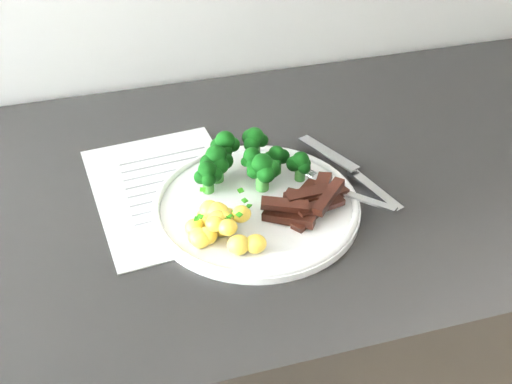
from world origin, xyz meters
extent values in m
cube|color=silver|center=(-0.15, 1.68, 0.93)|extent=(0.21, 0.29, 0.00)
cube|color=slate|center=(-0.14, 1.76, 0.93)|extent=(0.13, 0.01, 0.00)
cube|color=slate|center=(-0.15, 1.74, 0.93)|extent=(0.12, 0.01, 0.00)
cube|color=slate|center=(-0.15, 1.72, 0.93)|extent=(0.12, 0.01, 0.00)
cube|color=slate|center=(-0.15, 1.70, 0.93)|extent=(0.11, 0.01, 0.00)
cube|color=slate|center=(-0.15, 1.68, 0.93)|extent=(0.11, 0.01, 0.00)
cube|color=slate|center=(-0.15, 1.66, 0.93)|extent=(0.10, 0.01, 0.00)
cube|color=slate|center=(-0.15, 1.64, 0.93)|extent=(0.10, 0.01, 0.00)
cube|color=slate|center=(-0.16, 1.62, 0.93)|extent=(0.10, 0.01, 0.00)
cylinder|color=white|center=(-0.05, 1.61, 0.93)|extent=(0.27, 0.27, 0.01)
torus|color=white|center=(-0.05, 1.61, 0.94)|extent=(0.27, 0.27, 0.01)
cylinder|color=#2B6822|center=(-0.04, 1.66, 0.95)|extent=(0.01, 0.01, 0.02)
sphere|color=black|center=(-0.03, 1.66, 0.97)|extent=(0.02, 0.02, 0.02)
sphere|color=black|center=(-0.04, 1.67, 0.97)|extent=(0.01, 0.01, 0.01)
sphere|color=black|center=(-0.05, 1.66, 0.97)|extent=(0.01, 0.01, 0.01)
sphere|color=black|center=(-0.04, 1.65, 0.97)|extent=(0.01, 0.01, 0.01)
sphere|color=black|center=(-0.04, 1.66, 0.98)|extent=(0.02, 0.02, 0.02)
cylinder|color=#2B6822|center=(0.00, 1.67, 0.95)|extent=(0.01, 0.01, 0.02)
sphere|color=black|center=(0.01, 1.67, 0.96)|extent=(0.02, 0.02, 0.02)
sphere|color=black|center=(0.00, 1.68, 0.96)|extent=(0.02, 0.02, 0.02)
sphere|color=black|center=(-0.01, 1.67, 0.96)|extent=(0.02, 0.02, 0.02)
sphere|color=black|center=(0.00, 1.66, 0.96)|extent=(0.01, 0.01, 0.01)
sphere|color=black|center=(0.00, 1.67, 0.97)|extent=(0.02, 0.02, 0.02)
cylinder|color=#2B6822|center=(-0.08, 1.67, 0.95)|extent=(0.02, 0.02, 0.02)
sphere|color=black|center=(-0.07, 1.67, 0.97)|extent=(0.02, 0.02, 0.02)
sphere|color=black|center=(-0.08, 1.68, 0.97)|extent=(0.02, 0.02, 0.02)
sphere|color=black|center=(-0.09, 1.67, 0.97)|extent=(0.03, 0.03, 0.03)
sphere|color=black|center=(-0.08, 1.66, 0.97)|extent=(0.02, 0.02, 0.02)
sphere|color=black|center=(-0.08, 1.67, 0.98)|extent=(0.03, 0.03, 0.03)
cylinder|color=#2B6822|center=(-0.02, 1.70, 0.96)|extent=(0.02, 0.02, 0.02)
sphere|color=black|center=(-0.01, 1.70, 0.97)|extent=(0.02, 0.02, 0.02)
sphere|color=black|center=(-0.03, 1.71, 0.97)|extent=(0.02, 0.02, 0.02)
sphere|color=black|center=(-0.03, 1.69, 0.97)|extent=(0.02, 0.02, 0.02)
sphere|color=black|center=(-0.02, 1.70, 0.98)|extent=(0.03, 0.03, 0.03)
cylinder|color=#2B6822|center=(-0.07, 1.69, 0.96)|extent=(0.02, 0.02, 0.02)
sphere|color=black|center=(-0.05, 1.69, 0.97)|extent=(0.02, 0.02, 0.02)
sphere|color=black|center=(-0.07, 1.70, 0.97)|extent=(0.02, 0.02, 0.02)
sphere|color=black|center=(-0.08, 1.70, 0.97)|extent=(0.02, 0.02, 0.02)
sphere|color=black|center=(-0.07, 1.68, 0.97)|extent=(0.02, 0.02, 0.02)
sphere|color=black|center=(-0.07, 1.69, 0.98)|extent=(0.03, 0.03, 0.03)
cylinder|color=#2B6822|center=(0.03, 1.64, 0.95)|extent=(0.01, 0.01, 0.02)
sphere|color=black|center=(0.03, 1.65, 0.96)|extent=(0.01, 0.01, 0.01)
sphere|color=black|center=(0.03, 1.65, 0.96)|extent=(0.02, 0.02, 0.02)
sphere|color=black|center=(0.02, 1.65, 0.96)|extent=(0.02, 0.02, 0.02)
sphere|color=black|center=(0.03, 1.64, 0.96)|extent=(0.02, 0.02, 0.02)
sphere|color=black|center=(0.03, 1.64, 0.97)|extent=(0.02, 0.02, 0.02)
cylinder|color=#2B6822|center=(-0.10, 1.65, 0.95)|extent=(0.02, 0.02, 0.02)
sphere|color=black|center=(-0.09, 1.65, 0.96)|extent=(0.02, 0.02, 0.02)
sphere|color=black|center=(-0.10, 1.66, 0.96)|extent=(0.02, 0.02, 0.02)
sphere|color=black|center=(-0.11, 1.65, 0.96)|extent=(0.02, 0.02, 0.02)
sphere|color=black|center=(-0.10, 1.64, 0.96)|extent=(0.02, 0.02, 0.02)
sphere|color=black|center=(-0.10, 1.65, 0.97)|extent=(0.02, 0.02, 0.02)
cylinder|color=#2B6822|center=(-0.03, 1.64, 0.95)|extent=(0.02, 0.02, 0.02)
sphere|color=black|center=(-0.02, 1.63, 0.97)|extent=(0.03, 0.03, 0.03)
sphere|color=black|center=(-0.03, 1.65, 0.97)|extent=(0.02, 0.02, 0.02)
sphere|color=black|center=(-0.04, 1.64, 0.97)|extent=(0.02, 0.02, 0.02)
sphere|color=black|center=(-0.03, 1.63, 0.97)|extent=(0.02, 0.02, 0.02)
sphere|color=black|center=(-0.03, 1.64, 0.98)|extent=(0.03, 0.03, 0.03)
ellipsoid|color=#FCE75B|center=(-0.10, 1.56, 0.94)|extent=(0.02, 0.02, 0.02)
ellipsoid|color=#FCE75B|center=(-0.13, 1.56, 0.94)|extent=(0.03, 0.02, 0.02)
ellipsoid|color=#FCE75B|center=(-0.13, 1.55, 0.94)|extent=(0.02, 0.02, 0.02)
ellipsoid|color=#FCE75B|center=(-0.10, 1.57, 0.95)|extent=(0.03, 0.03, 0.02)
ellipsoid|color=#FCE75B|center=(-0.13, 1.55, 0.94)|extent=(0.02, 0.02, 0.02)
ellipsoid|color=#FCE75B|center=(-0.10, 1.57, 0.95)|extent=(0.03, 0.03, 0.03)
ellipsoid|color=#FCE75B|center=(-0.09, 1.59, 0.94)|extent=(0.02, 0.02, 0.02)
ellipsoid|color=#FCE75B|center=(-0.10, 1.57, 0.94)|extent=(0.02, 0.02, 0.02)
ellipsoid|color=#FCE75B|center=(-0.11, 1.59, 0.94)|extent=(0.02, 0.02, 0.02)
ellipsoid|color=#FCE75B|center=(-0.12, 1.56, 0.94)|extent=(0.02, 0.02, 0.02)
ellipsoid|color=#FCE75B|center=(-0.09, 1.53, 0.95)|extent=(0.03, 0.02, 0.03)
ellipsoid|color=#FCE75B|center=(-0.13, 1.58, 0.94)|extent=(0.02, 0.02, 0.02)
ellipsoid|color=#FCE75B|center=(-0.11, 1.56, 0.96)|extent=(0.03, 0.02, 0.02)
ellipsoid|color=#FCE75B|center=(-0.10, 1.58, 0.96)|extent=(0.02, 0.02, 0.02)
ellipsoid|color=#FCE75B|center=(-0.10, 1.56, 0.96)|extent=(0.02, 0.02, 0.02)
ellipsoid|color=#FCE75B|center=(-0.11, 1.58, 0.96)|extent=(0.03, 0.02, 0.02)
ellipsoid|color=#FCE75B|center=(-0.12, 1.59, 0.94)|extent=(0.02, 0.02, 0.02)
ellipsoid|color=#FCE75B|center=(-0.14, 1.58, 0.94)|extent=(0.02, 0.02, 0.02)
ellipsoid|color=#FCE75B|center=(-0.11, 1.56, 0.96)|extent=(0.02, 0.02, 0.02)
ellipsoid|color=#FCE75B|center=(-0.08, 1.56, 0.96)|extent=(0.02, 0.02, 0.02)
ellipsoid|color=#FCE75B|center=(-0.11, 1.58, 0.96)|extent=(0.02, 0.02, 0.02)
ellipsoid|color=#FCE75B|center=(-0.10, 1.55, 0.96)|extent=(0.02, 0.02, 0.02)
ellipsoid|color=#FCE75B|center=(-0.07, 1.52, 0.95)|extent=(0.03, 0.02, 0.02)
cube|color=#195E0A|center=(-0.13, 1.56, 0.97)|extent=(0.01, 0.01, 0.00)
cube|color=#195E0A|center=(-0.10, 1.56, 0.97)|extent=(0.01, 0.01, 0.00)
cube|color=#195E0A|center=(-0.07, 1.60, 0.97)|extent=(0.01, 0.01, 0.00)
cube|color=#195E0A|center=(-0.08, 1.57, 0.96)|extent=(0.01, 0.01, 0.00)
cube|color=#195E0A|center=(-0.07, 1.57, 0.97)|extent=(0.01, 0.01, 0.00)
cube|color=#195E0A|center=(-0.09, 1.56, 0.96)|extent=(0.01, 0.01, 0.00)
cube|color=#195E0A|center=(-0.13, 1.56, 0.97)|extent=(0.01, 0.01, 0.00)
cube|color=#195E0A|center=(-0.10, 1.56, 0.97)|extent=(0.01, 0.01, 0.00)
cube|color=#195E0A|center=(-0.09, 1.56, 0.97)|extent=(0.01, 0.01, 0.00)
cube|color=#195E0A|center=(-0.11, 1.61, 0.97)|extent=(0.01, 0.01, 0.00)
cube|color=#195E0A|center=(-0.09, 1.56, 0.96)|extent=(0.01, 0.01, 0.00)
cube|color=#195E0A|center=(-0.07, 1.58, 0.97)|extent=(0.01, 0.01, 0.00)
cube|color=#195E0A|center=(-0.08, 1.56, 0.97)|extent=(0.01, 0.01, 0.00)
cube|color=#195E0A|center=(-0.08, 1.57, 0.97)|extent=(0.01, 0.01, 0.00)
cube|color=black|center=(-0.02, 1.56, 0.94)|extent=(0.06, 0.05, 0.02)
cube|color=black|center=(0.05, 1.59, 0.94)|extent=(0.06, 0.03, 0.02)
cube|color=black|center=(0.01, 1.57, 0.94)|extent=(0.05, 0.06, 0.02)
cube|color=black|center=(0.01, 1.56, 0.94)|extent=(0.06, 0.05, 0.02)
cube|color=black|center=(0.00, 1.59, 0.94)|extent=(0.06, 0.03, 0.02)
cube|color=black|center=(0.01, 1.57, 0.94)|extent=(0.05, 0.05, 0.02)
cube|color=black|center=(0.02, 1.60, 0.94)|extent=(0.06, 0.05, 0.02)
cube|color=black|center=(0.00, 1.59, 0.94)|extent=(0.07, 0.04, 0.02)
cube|color=black|center=(0.01, 1.60, 0.95)|extent=(0.06, 0.05, 0.01)
cube|color=black|center=(0.03, 1.57, 0.95)|extent=(0.07, 0.03, 0.01)
cube|color=black|center=(0.04, 1.58, 0.95)|extent=(0.06, 0.06, 0.02)
cube|color=black|center=(0.02, 1.59, 0.95)|extent=(0.07, 0.03, 0.02)
cube|color=black|center=(-0.02, 1.57, 0.95)|extent=(0.06, 0.03, 0.02)
cube|color=black|center=(0.04, 1.60, 0.95)|extent=(0.04, 0.05, 0.01)
cube|color=black|center=(0.02, 1.58, 0.95)|extent=(0.06, 0.02, 0.01)
cube|color=#B8B9BD|center=(0.08, 1.58, 0.94)|extent=(0.07, 0.09, 0.01)
cube|color=#B8B9BD|center=(0.05, 1.63, 0.95)|extent=(0.03, 0.03, 0.00)
cylinder|color=#B8B9BD|center=(0.04, 1.65, 0.95)|extent=(0.02, 0.03, 0.00)
cylinder|color=#B8B9BD|center=(0.03, 1.65, 0.95)|extent=(0.02, 0.03, 0.00)
cylinder|color=#B8B9BD|center=(0.03, 1.65, 0.95)|extent=(0.02, 0.03, 0.00)
cylinder|color=#B8B9BD|center=(0.03, 1.64, 0.95)|extent=(0.02, 0.03, 0.00)
cube|color=#B8B9BD|center=(0.08, 1.69, 0.94)|extent=(0.05, 0.11, 0.01)
cube|color=#B8B9BD|center=(0.12, 1.60, 0.93)|extent=(0.05, 0.10, 0.02)
camera|label=1|loc=(-0.23, 0.98, 1.46)|focal=45.22mm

